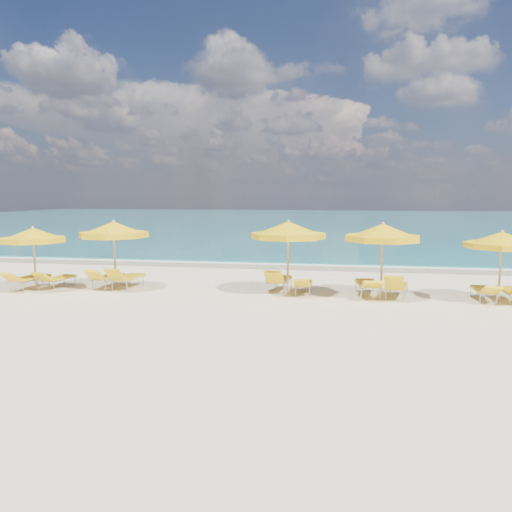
# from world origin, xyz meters

# --- Properties ---
(ground_plane) EXTENTS (120.00, 120.00, 0.00)m
(ground_plane) POSITION_xyz_m (0.00, 0.00, 0.00)
(ground_plane) COLOR beige
(ocean) EXTENTS (120.00, 80.00, 0.30)m
(ocean) POSITION_xyz_m (0.00, 48.00, 0.00)
(ocean) COLOR #126468
(ocean) RESTS_ON ground
(wet_sand_band) EXTENTS (120.00, 2.60, 0.01)m
(wet_sand_band) POSITION_xyz_m (0.00, 7.40, 0.00)
(wet_sand_band) COLOR tan
(wet_sand_band) RESTS_ON ground
(foam_line) EXTENTS (120.00, 1.20, 0.03)m
(foam_line) POSITION_xyz_m (0.00, 8.20, 0.00)
(foam_line) COLOR white
(foam_line) RESTS_ON ground
(whitecap_near) EXTENTS (14.00, 0.36, 0.05)m
(whitecap_near) POSITION_xyz_m (-6.00, 17.00, 0.00)
(whitecap_near) COLOR white
(whitecap_near) RESTS_ON ground
(whitecap_far) EXTENTS (18.00, 0.30, 0.05)m
(whitecap_far) POSITION_xyz_m (8.00, 24.00, 0.00)
(whitecap_far) COLOR white
(whitecap_far) RESTS_ON ground
(umbrella_2) EXTENTS (2.72, 2.72, 2.32)m
(umbrella_2) POSITION_xyz_m (-7.79, -0.22, 1.98)
(umbrella_2) COLOR tan
(umbrella_2) RESTS_ON ground
(umbrella_3) EXTENTS (3.01, 3.01, 2.53)m
(umbrella_3) POSITION_xyz_m (-5.04, 0.49, 2.16)
(umbrella_3) COLOR tan
(umbrella_3) RESTS_ON ground
(umbrella_4) EXTENTS (2.74, 2.74, 2.59)m
(umbrella_4) POSITION_xyz_m (1.27, 0.59, 2.21)
(umbrella_4) COLOR tan
(umbrella_4) RESTS_ON ground
(umbrella_5) EXTENTS (3.08, 3.08, 2.55)m
(umbrella_5) POSITION_xyz_m (4.41, 0.51, 2.17)
(umbrella_5) COLOR tan
(umbrella_5) RESTS_ON ground
(umbrella_6) EXTENTS (2.81, 2.81, 2.33)m
(umbrella_6) POSITION_xyz_m (8.09, 0.50, 1.99)
(umbrella_6) COLOR tan
(umbrella_6) RESTS_ON ground
(lounger_2_left) EXTENTS (0.95, 2.05, 0.80)m
(lounger_2_left) POSITION_xyz_m (-8.17, -0.04, 0.24)
(lounger_2_left) COLOR #A5A8AD
(lounger_2_left) RESTS_ON ground
(lounger_2_right) EXTENTS (0.84, 1.81, 0.74)m
(lounger_2_right) POSITION_xyz_m (-7.26, 0.35, 0.21)
(lounger_2_right) COLOR #A5A8AD
(lounger_2_right) RESTS_ON ground
(lounger_3_left) EXTENTS (0.81, 1.88, 0.82)m
(lounger_3_left) POSITION_xyz_m (-5.49, 0.76, 0.23)
(lounger_3_left) COLOR #A5A8AD
(lounger_3_left) RESTS_ON ground
(lounger_3_right) EXTENTS (0.81, 1.92, 0.89)m
(lounger_3_right) POSITION_xyz_m (-4.69, 0.74, 0.24)
(lounger_3_right) COLOR #A5A8AD
(lounger_3_right) RESTS_ON ground
(lounger_4_left) EXTENTS (0.81, 1.95, 0.91)m
(lounger_4_left) POSITION_xyz_m (0.91, 1.17, 0.24)
(lounger_4_left) COLOR #A5A8AD
(lounger_4_left) RESTS_ON ground
(lounger_4_right) EXTENTS (0.57, 1.66, 0.68)m
(lounger_4_right) POSITION_xyz_m (1.80, 0.88, 0.20)
(lounger_4_right) COLOR #A5A8AD
(lounger_4_right) RESTS_ON ground
(lounger_5_left) EXTENTS (0.91, 2.15, 0.76)m
(lounger_5_left) POSITION_xyz_m (3.99, 0.81, 0.24)
(lounger_5_left) COLOR #A5A8AD
(lounger_5_left) RESTS_ON ground
(lounger_5_right) EXTENTS (0.98, 1.90, 0.91)m
(lounger_5_right) POSITION_xyz_m (4.94, 0.70, 0.23)
(lounger_5_right) COLOR #A5A8AD
(lounger_5_right) RESTS_ON ground
(lounger_6_left) EXTENTS (0.60, 1.75, 0.67)m
(lounger_6_left) POSITION_xyz_m (7.70, 0.72, 0.21)
(lounger_6_left) COLOR #A5A8AD
(lounger_6_left) RESTS_ON ground
(lounger_6_right) EXTENTS (0.69, 1.74, 0.69)m
(lounger_6_right) POSITION_xyz_m (8.53, 0.72, 0.20)
(lounger_6_right) COLOR #A5A8AD
(lounger_6_right) RESTS_ON ground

